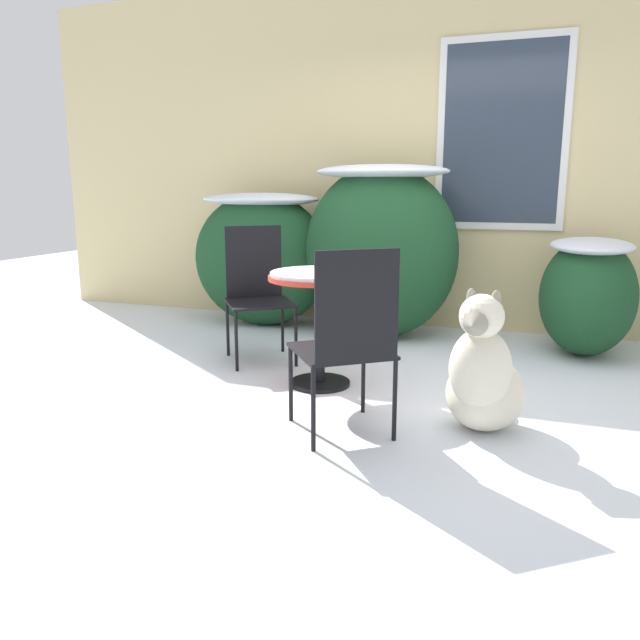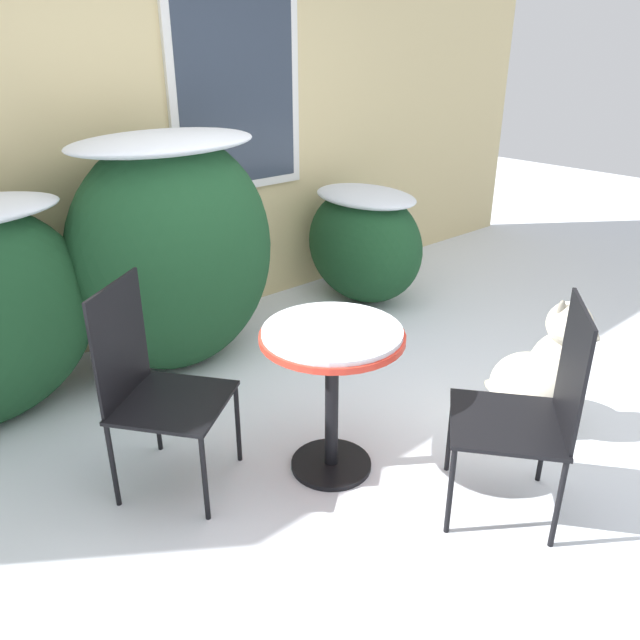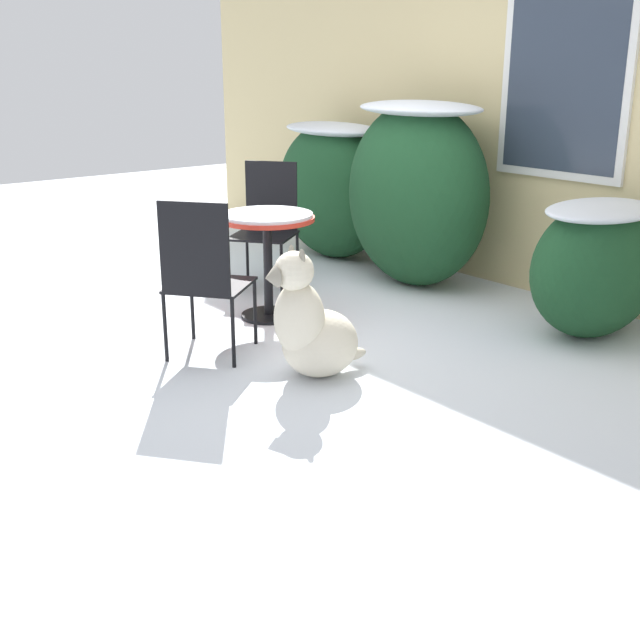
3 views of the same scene
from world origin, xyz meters
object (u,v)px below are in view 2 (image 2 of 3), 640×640
(patio_table, at_px, (332,360))
(dog, at_px, (541,378))
(patio_chair_near_table, at_px, (152,382))
(patio_chair_far_side, at_px, (532,407))

(patio_table, height_order, dog, dog)
(patio_chair_near_table, bearing_deg, dog, -64.38)
(patio_table, bearing_deg, dog, -23.54)
(patio_chair_far_side, xyz_separation_m, dog, (0.66, 0.31, -0.24))
(patio_chair_far_side, distance_m, dog, 0.76)
(dog, bearing_deg, patio_chair_near_table, 160.96)
(patio_chair_far_side, bearing_deg, dog, 167.19)
(patio_table, distance_m, dog, 1.22)
(patio_table, xyz_separation_m, patio_chair_near_table, (-0.67, 0.47, -0.06))
(patio_table, distance_m, patio_chair_near_table, 0.82)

